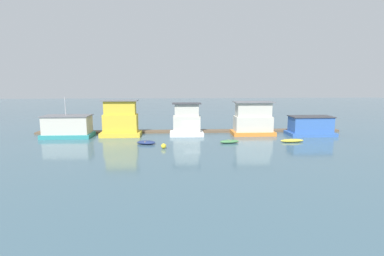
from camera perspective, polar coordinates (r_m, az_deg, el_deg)
The scene contains 11 objects.
ground_plane at distance 47.59m, azimuth -0.07°, elevation -1.47°, with size 200.00×200.00×0.00m, color #426070.
dock_walkway at distance 50.85m, azimuth -0.27°, elevation -0.61°, with size 51.00×1.99×0.30m, color brown.
houseboat_teal at distance 49.90m, azimuth -22.61°, elevation 0.23°, with size 7.38×4.05×6.22m.
houseboat_yellow at distance 48.14m, azimuth -13.46°, elevation 1.37°, with size 6.24×3.24×5.67m.
houseboat_white at distance 47.56m, azimuth -1.04°, elevation 1.23°, with size 5.30×3.41×5.17m.
houseboat_orange at distance 49.19m, azimuth 11.54°, elevation 1.51°, with size 6.75×3.81×5.33m.
houseboat_blue at distance 51.48m, azimuth 21.63°, elevation 0.32°, with size 7.21×4.09×3.07m.
dinghy_navy at distance 41.77m, azimuth -8.72°, elevation -2.73°, with size 2.88×2.04×0.49m.
dinghy_green at distance 42.37m, azimuth 7.13°, elevation -2.55°, with size 2.94×1.66×0.46m.
dinghy_yellow at distance 45.12m, azimuth 18.53°, elevation -2.27°, with size 3.50×1.48×0.42m.
buoy_yellow at distance 38.85m, azimuth -5.43°, elevation -3.43°, with size 0.67×0.67×0.67m, color yellow.
Camera 1 is at (-2.50, -46.71, 8.76)m, focal length 28.00 mm.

